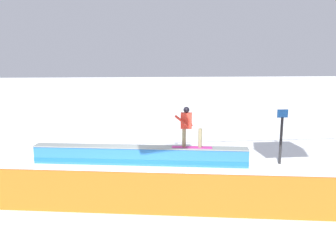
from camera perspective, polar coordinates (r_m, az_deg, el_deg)
The scene contains 5 objects.
ground_plane at distance 13.28m, azimuth -4.57°, elevation -6.18°, with size 120.00×120.00×0.00m, color white.
grind_box at distance 13.19m, azimuth -4.59°, elevation -4.89°, with size 7.96×1.85×0.68m.
snowboarder at distance 12.76m, azimuth 3.27°, elevation 0.09°, with size 1.50×0.54×1.50m.
safety_fence at distance 9.02m, azimuth -4.39°, elevation -10.91°, with size 13.93×0.06×1.11m, color orange.
trail_marker at distance 13.67m, azimuth 17.91°, elevation -1.42°, with size 0.40×0.10×2.06m.
Camera 1 is at (0.05, 12.69, 3.92)m, focal length 37.55 mm.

